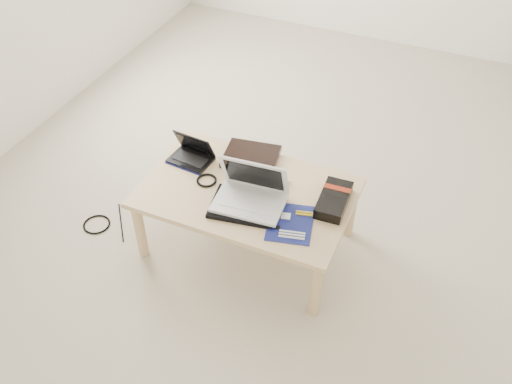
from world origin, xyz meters
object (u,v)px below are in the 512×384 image
at_px(netbook, 192,155).
at_px(gpu_box, 334,200).
at_px(coffee_table, 247,197).
at_px(white_laptop, 251,193).

xyz_separation_m(netbook, gpu_box, (0.83, -0.04, -0.00)).
height_order(coffee_table, gpu_box, gpu_box).
relative_size(coffee_table, netbook, 4.49).
bearing_deg(white_laptop, netbook, 156.40).
bearing_deg(gpu_box, netbook, 177.58).
relative_size(netbook, gpu_box, 0.86).
xyz_separation_m(white_laptop, gpu_box, (0.39, 0.16, -0.04)).
bearing_deg(gpu_box, white_laptop, -157.64).
height_order(coffee_table, white_laptop, white_laptop).
relative_size(netbook, white_laptop, 0.66).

